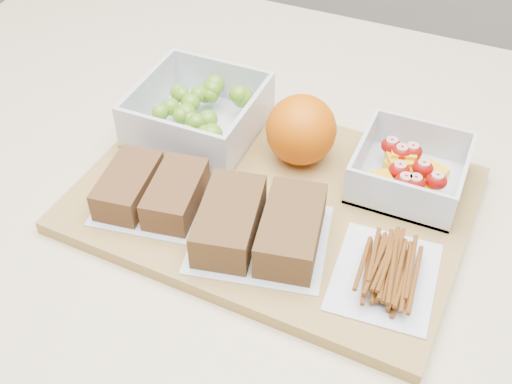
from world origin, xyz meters
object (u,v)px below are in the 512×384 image
sandwich_bag_center (260,226)px  pretzel_bag (386,269)px  sandwich_bag_left (152,190)px  cutting_board (273,200)px  grape_container (201,113)px  orange (301,130)px  fruit_container (409,171)px

sandwich_bag_center → pretzel_bag: 0.13m
sandwich_bag_left → sandwich_bag_center: size_ratio=0.83×
cutting_board → pretzel_bag: bearing=-21.7°
grape_container → sandwich_bag_center: (0.14, -0.14, -0.01)m
cutting_board → orange: size_ratio=5.14×
pretzel_bag → sandwich_bag_center: bearing=-178.6°
sandwich_bag_left → pretzel_bag: 0.26m
cutting_board → orange: 0.09m
grape_container → sandwich_bag_center: size_ratio=0.89×
fruit_container → orange: (-0.13, -0.00, 0.02)m
orange → sandwich_bag_center: 0.14m
cutting_board → orange: orange is taller
cutting_board → sandwich_bag_left: bearing=-148.9°
grape_container → pretzel_bag: 0.30m
orange → cutting_board: bearing=-93.8°
cutting_board → sandwich_bag_center: size_ratio=2.62×
orange → fruit_container: bearing=1.9°
sandwich_bag_center → pretzel_bag: bearing=1.4°
grape_container → fruit_container: bearing=0.7°
fruit_container → sandwich_bag_left: (-0.25, -0.14, -0.00)m
cutting_board → pretzel_bag: pretzel_bag is taller
cutting_board → grape_container: 0.15m
sandwich_bag_center → cutting_board: bearing=101.3°
grape_container → orange: size_ratio=1.75×
cutting_board → grape_container: grape_container is taller
grape_container → fruit_container: grape_container is taller
orange → sandwich_bag_left: bearing=-131.6°
fruit_container → sandwich_bag_left: 0.28m
cutting_board → sandwich_bag_center: bearing=-76.4°
grape_container → orange: bearing=-0.4°
fruit_container → grape_container: bearing=-179.3°
fruit_container → pretzel_bag: bearing=-84.8°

